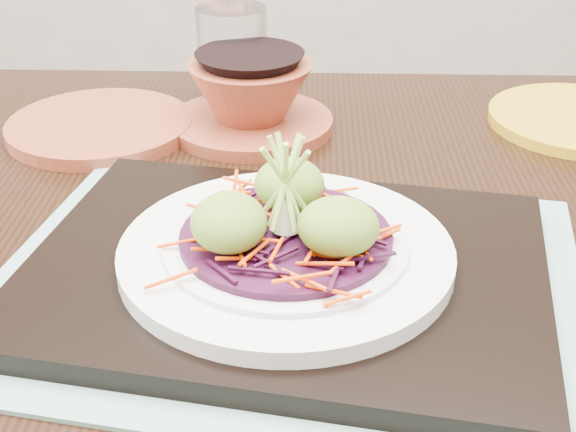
# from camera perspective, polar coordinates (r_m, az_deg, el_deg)

# --- Properties ---
(dining_table) EXTENTS (1.30, 0.89, 0.79)m
(dining_table) POSITION_cam_1_polar(r_m,az_deg,el_deg) (0.69, 1.17, -9.97)
(dining_table) COLOR black
(dining_table) RESTS_ON ground
(placemat) EXTENTS (0.47, 0.39, 0.00)m
(placemat) POSITION_cam_1_polar(r_m,az_deg,el_deg) (0.59, -0.14, -4.72)
(placemat) COLOR gray
(placemat) RESTS_ON dining_table
(serving_tray) EXTENTS (0.40, 0.32, 0.02)m
(serving_tray) POSITION_cam_1_polar(r_m,az_deg,el_deg) (0.58, -0.14, -3.89)
(serving_tray) COLOR black
(serving_tray) RESTS_ON placemat
(white_plate) EXTENTS (0.24, 0.24, 0.02)m
(white_plate) POSITION_cam_1_polar(r_m,az_deg,el_deg) (0.58, -0.14, -2.53)
(white_plate) COLOR silver
(white_plate) RESTS_ON serving_tray
(cabbage_bed) EXTENTS (0.15, 0.15, 0.01)m
(cabbage_bed) POSITION_cam_1_polar(r_m,az_deg,el_deg) (0.57, -0.14, -1.49)
(cabbage_bed) COLOR #350A25
(cabbage_bed) RESTS_ON white_plate
(carrot_julienne) EXTENTS (0.19, 0.19, 0.01)m
(carrot_julienne) POSITION_cam_1_polar(r_m,az_deg,el_deg) (0.57, -0.15, -0.85)
(carrot_julienne) COLOR #E83E04
(carrot_julienne) RESTS_ON cabbage_bed
(guacamole_scoops) EXTENTS (0.13, 0.12, 0.04)m
(guacamole_scoops) POSITION_cam_1_polar(r_m,az_deg,el_deg) (0.56, -0.15, 0.37)
(guacamole_scoops) COLOR #598126
(guacamole_scoops) RESTS_ON cabbage_bed
(scallion_garnish) EXTENTS (0.06, 0.06, 0.08)m
(scallion_garnish) POSITION_cam_1_polar(r_m,az_deg,el_deg) (0.55, -0.15, 2.07)
(scallion_garnish) COLOR #A4CC51
(scallion_garnish) RESTS_ON cabbage_bed
(terracotta_side_plate) EXTENTS (0.25, 0.25, 0.01)m
(terracotta_side_plate) POSITION_cam_1_polar(r_m,az_deg,el_deg) (0.86, -13.22, 6.22)
(terracotta_side_plate) COLOR maroon
(terracotta_side_plate) RESTS_ON dining_table
(water_glass) EXTENTS (0.10, 0.10, 0.11)m
(water_glass) POSITION_cam_1_polar(r_m,az_deg,el_deg) (0.90, -3.98, 11.22)
(water_glass) COLOR white
(water_glass) RESTS_ON dining_table
(terracotta_bowl_set) EXTENTS (0.20, 0.20, 0.07)m
(terracotta_bowl_set) POSITION_cam_1_polar(r_m,az_deg,el_deg) (0.83, -2.66, 8.23)
(terracotta_bowl_set) COLOR maroon
(terracotta_bowl_set) RESTS_ON dining_table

